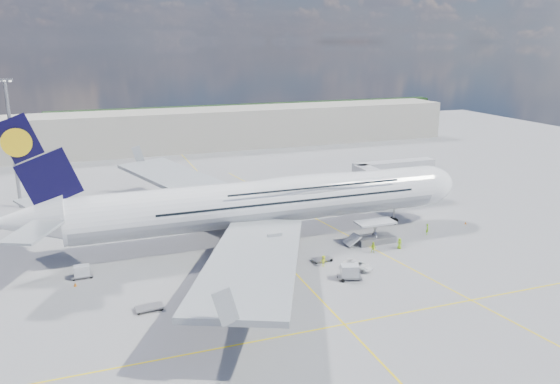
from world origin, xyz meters
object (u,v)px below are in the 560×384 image
object	(u,v)px
jet_bridge	(387,173)
dolly_row_a	(149,307)
dolly_row_c	(249,294)
service_van	(358,266)
catering_truck_outer	(181,195)
crew_nose	(427,229)
light_mast	(13,143)
baggage_tug	(253,285)
cone_nose	(466,223)
cone_wing_left_outer	(127,215)
crew_tug	(324,261)
cone_wing_right_outer	(254,319)
cone_wing_left_inner	(159,216)
dolly_back	(82,271)
cone_wing_right_inner	(235,285)
crew_wing	(238,288)
cone_tail	(75,284)
dolly_nose_near	(322,259)
dolly_row_b	(222,298)
catering_truck_inner	(163,207)
cargo_loader	(374,235)
dolly_nose_far	(350,272)
crew_van	(400,243)
crew_loader	(374,248)

from	to	relation	value
jet_bridge	dolly_row_a	distance (m)	59.21
dolly_row_c	service_van	world-z (taller)	service_van
catering_truck_outer	crew_nose	world-z (taller)	catering_truck_outer
light_mast	baggage_tug	size ratio (longest dim) A/B	8.29
cone_nose	cone_wing_left_outer	xyz separation A→B (m)	(-57.87, 25.99, 0.05)
crew_tug	cone_wing_right_outer	bearing A→B (deg)	-138.74
cone_wing_left_inner	cone_wing_left_outer	bearing A→B (deg)	155.15
cone_wing_right_outer	dolly_back	bearing A→B (deg)	133.41
cone_wing_left_outer	cone_wing_right_outer	xyz separation A→B (m)	(10.68, -46.98, 0.01)
cone_nose	cone_wing_left_inner	bearing A→B (deg)	155.89
dolly_row_a	cone_wing_right_inner	size ratio (longest dim) A/B	6.53
cone_wing_left_outer	cone_wing_right_outer	bearing A→B (deg)	-77.19
crew_tug	service_van	bearing A→B (deg)	-31.73
crew_wing	cone_tail	distance (m)	22.52
dolly_nose_near	baggage_tug	size ratio (longest dim) A/B	1.06
service_van	cone_wing_left_outer	distance (m)	47.81
dolly_row_b	catering_truck_inner	size ratio (longest dim) A/B	0.49
service_van	cargo_loader	bearing A→B (deg)	15.96
dolly_nose_far	cone_tail	world-z (taller)	dolly_nose_far
baggage_tug	cone_nose	xyz separation A→B (m)	(44.81, 13.10, -0.53)
jet_bridge	dolly_back	xyz separation A→B (m)	(-58.67, -16.36, -5.86)
cargo_loader	crew_van	xyz separation A→B (m)	(2.54, -3.91, -0.36)
service_van	crew_loader	distance (m)	7.25
dolly_nose_far	cone_wing_left_outer	distance (m)	48.35
dolly_row_a	cone_wing_right_outer	size ratio (longest dim) A/B	5.61
dolly_row_a	cone_tail	bearing A→B (deg)	125.04
service_van	cone_wing_right_outer	size ratio (longest dim) A/B	7.12
dolly_row_c	baggage_tug	world-z (taller)	baggage_tug
dolly_row_c	dolly_nose_far	xyz separation A→B (m)	(14.76, 0.23, 0.82)
dolly_nose_far	cone_tail	size ratio (longest dim) A/B	7.07
baggage_tug	dolly_nose_near	bearing A→B (deg)	4.86
dolly_row_b	cone_nose	world-z (taller)	cone_nose
cone_wing_left_outer	cone_tail	xyz separation A→B (m)	(-9.34, -29.39, -0.04)
jet_bridge	cargo_loader	size ratio (longest dim) A/B	2.20
dolly_row_a	crew_wing	distance (m)	11.57
jet_bridge	cone_wing_left_inner	bearing A→B (deg)	170.03
catering_truck_inner	crew_nose	world-z (taller)	catering_truck_inner
dolly_row_b	dolly_back	distance (m)	21.68
crew_wing	crew_van	world-z (taller)	crew_wing
cone_wing_left_inner	cone_wing_right_inner	world-z (taller)	cone_wing_left_inner
cone_tail	dolly_nose_far	bearing A→B (deg)	-16.58
dolly_nose_far	crew_nose	xyz separation A→B (m)	(21.07, 11.87, -0.17)
dolly_nose_far	dolly_nose_near	bearing A→B (deg)	115.22
jet_bridge	crew_tug	xyz separation A→B (m)	(-24.96, -24.35, -5.99)
dolly_nose_far	cone_wing_left_inner	distance (m)	43.14
dolly_back	crew_tug	world-z (taller)	dolly_back
cargo_loader	baggage_tug	size ratio (longest dim) A/B	2.77
dolly_row_a	dolly_nose_near	size ratio (longest dim) A/B	1.08
dolly_nose_near	cone_wing_right_inner	distance (m)	15.36
crew_tug	cone_nose	distance (m)	33.72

